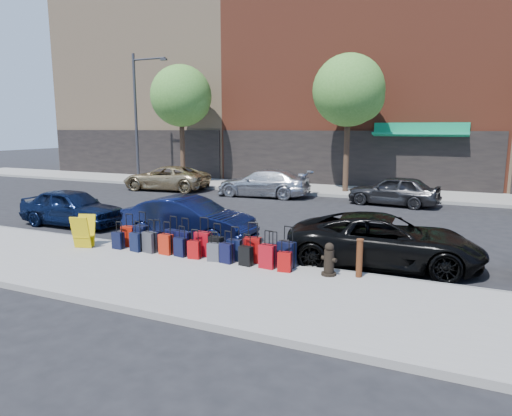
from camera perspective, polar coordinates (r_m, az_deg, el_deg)
The scene contains 41 objects.
ground at distance 16.73m, azimuth 1.78°, elevation -2.34°, with size 120.00×120.00×0.00m, color black.
sidewalk_near at distance 11.20m, azimuth -11.26°, elevation -8.43°, with size 60.00×4.00×0.15m, color gray.
sidewalk_far at distance 26.10m, azimuth 10.26°, elevation 2.14°, with size 60.00×4.00×0.15m, color gray.
curb_near at distance 12.81m, azimuth -5.99°, elevation -5.91°, with size 60.00×0.08×0.15m, color gray.
curb_far at distance 24.16m, azimuth 9.08°, elevation 1.56°, with size 60.00×0.08×0.15m, color gray.
building_left at distance 40.11m, azimuth -9.92°, elevation 16.18°, with size 15.00×12.12×16.00m.
building_center at distance 34.27m, azimuth 14.32°, elevation 20.50°, with size 17.00×12.85×20.00m.
tree_left at distance 29.46m, azimuth -9.12°, elevation 13.47°, with size 3.80×3.80×7.27m.
tree_center at distance 25.29m, azimuth 11.81°, elevation 13.97°, with size 3.80×3.80×7.27m.
streetlight at distance 30.58m, azimuth -14.52°, elevation 11.74°, with size 2.59×0.18×8.00m.
suitcase_front_0 at distance 13.84m, azimuth -15.62°, elevation -3.42°, with size 0.41×0.24×0.96m.
suitcase_front_1 at distance 13.60m, azimuth -14.14°, elevation -3.47°, with size 0.47×0.30×1.05m.
suitcase_front_2 at distance 13.32m, azimuth -12.35°, elevation -3.95°, with size 0.38×0.25×0.86m.
suitcase_front_3 at distance 13.00m, azimuth -10.40°, elevation -4.02°, with size 0.44×0.28×1.00m.
suitcase_front_4 at distance 12.75m, azimuth -8.98°, elevation -4.28°, with size 0.44×0.28×0.99m.
suitcase_front_5 at distance 12.44m, azimuth -6.62°, elevation -4.47°, with size 0.44×0.25×1.05m.
suitcase_front_6 at distance 12.20m, azimuth -5.01°, elevation -4.92°, with size 0.41×0.27×0.94m.
suitcase_front_7 at distance 11.97m, azimuth -2.70°, elevation -5.25°, with size 0.38×0.23×0.89m.
suitcase_front_8 at distance 11.77m, azimuth -0.46°, elevation -5.26°, with size 0.47×0.31×1.04m.
suitcase_front_9 at distance 11.57m, azimuth 2.04°, elevation -5.83°, with size 0.37×0.23×0.87m.
suitcase_front_10 at distance 11.41m, azimuth 3.87°, elevation -5.81°, with size 0.47×0.32×1.04m.
suitcase_back_0 at distance 13.68m, azimuth -16.85°, elevation -3.88°, with size 0.34×0.20×0.79m.
suitcase_back_1 at distance 13.26m, azimuth -14.72°, elevation -4.12°, with size 0.39×0.27×0.86m.
suitcase_back_2 at distance 13.04m, azimuth -13.14°, elevation -4.18°, with size 0.43×0.30×0.93m.
suitcase_back_3 at distance 12.76m, azimuth -11.18°, elevation -4.46°, with size 0.40×0.25×0.90m.
suitcase_back_4 at distance 12.49m, azimuth -9.40°, elevation -4.83°, with size 0.38×0.26×0.83m.
suitcase_back_5 at distance 12.23m, azimuth -7.72°, elevation -5.17°, with size 0.34×0.22×0.79m.
suitcase_back_6 at distance 11.95m, azimuth -5.29°, elevation -5.50°, with size 0.35×0.24×0.77m.
suitcase_back_7 at distance 11.76m, azimuth -3.67°, elevation -5.64°, with size 0.38×0.27×0.84m.
suitcase_back_8 at distance 11.52m, azimuth -1.28°, elevation -5.99°, with size 0.36×0.24×0.81m.
suitcase_back_9 at distance 11.31m, azimuth 1.44°, elevation -6.08°, with size 0.42×0.27×0.95m.
suitcase_back_10 at distance 11.08m, azimuth 3.60°, elevation -6.72°, with size 0.35×0.22×0.78m.
fire_hydrant at distance 10.90m, azimuth 9.11°, elevation -6.47°, with size 0.40×0.35×0.79m.
bollard at distance 10.87m, azimuth 12.80°, elevation -6.06°, with size 0.17×0.17×0.90m.
display_rack at distance 14.11m, azimuth -20.74°, elevation -2.79°, with size 0.67×0.70×0.93m.
car_near_0 at distance 18.05m, azimuth -22.01°, elevation 0.07°, with size 1.63×4.04×1.38m, color #0B1533.
car_near_1 at distance 14.64m, azimuth -8.37°, elevation -1.42°, with size 1.49×4.27×1.41m, color #0C1235.
car_near_2 at distance 12.34m, azimuth 15.77°, elevation -3.94°, with size 2.27×4.92×1.37m, color black.
car_far_0 at distance 26.94m, azimuth -11.19°, elevation 3.69°, with size 2.32×5.03×1.40m, color tan.
car_far_1 at distance 23.89m, azimuth 0.92°, elevation 3.14°, with size 2.01×4.93×1.43m, color silver.
car_far_2 at distance 22.11m, azimuth 16.82°, elevation 2.11°, with size 1.65×4.11×1.40m, color #2E2D30.
Camera 1 is at (6.27, -15.09, 3.58)m, focal length 32.00 mm.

